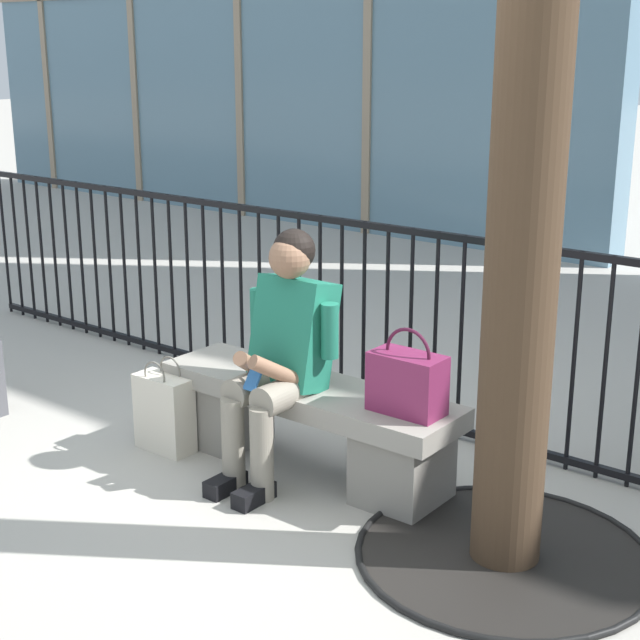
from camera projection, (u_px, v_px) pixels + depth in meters
name	position (u px, v px, depth m)	size (l,w,h in m)	color
ground_plane	(308.00, 468.00, 4.72)	(60.00, 60.00, 0.00)	#B2ADA3
stone_bench	(307.00, 418.00, 4.64)	(1.60, 0.44, 0.45)	gray
seated_person_with_phone	(281.00, 349.00, 4.47)	(0.52, 0.66, 1.21)	gray
handbag_on_bench	(407.00, 382.00, 4.20)	(0.33, 0.18, 0.39)	#7A234C
shopping_bag	(164.00, 412.00, 4.89)	(0.32, 0.15, 0.50)	beige
plaza_railing	(399.00, 325.00, 5.16)	(7.35, 0.04, 1.11)	black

